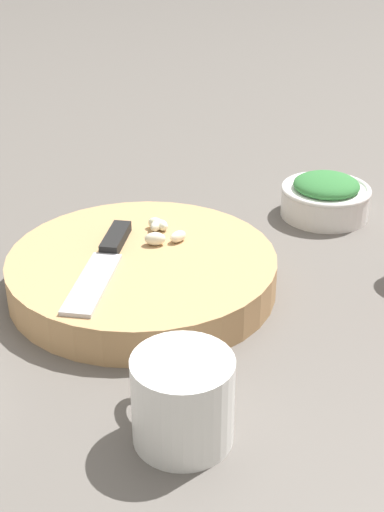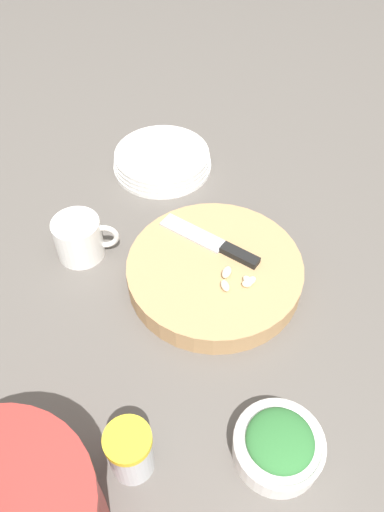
% 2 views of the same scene
% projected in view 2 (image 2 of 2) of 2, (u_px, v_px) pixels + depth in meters
% --- Properties ---
extents(ground_plane, '(5.00, 5.00, 0.00)m').
position_uv_depth(ground_plane, '(171.00, 288.00, 0.91)').
color(ground_plane, '#56514C').
extents(cutting_board, '(0.32, 0.32, 0.04)m').
position_uv_depth(cutting_board, '(214.00, 272.00, 0.91)').
color(cutting_board, tan).
rests_on(cutting_board, ground_plane).
extents(chef_knife, '(0.18, 0.14, 0.01)m').
position_uv_depth(chef_knife, '(215.00, 244.00, 0.92)').
color(chef_knife, black).
rests_on(chef_knife, cutting_board).
extents(garlic_cloves, '(0.06, 0.06, 0.02)m').
position_uv_depth(garlic_cloves, '(237.00, 280.00, 0.86)').
color(garlic_cloves, '#E8ECC2').
rests_on(garlic_cloves, cutting_board).
extents(herb_bowl, '(0.13, 0.13, 0.06)m').
position_uv_depth(herb_bowl, '(278.00, 445.00, 0.70)').
color(herb_bowl, silver).
rests_on(herb_bowl, ground_plane).
extents(spice_jar, '(0.06, 0.06, 0.09)m').
position_uv_depth(spice_jar, '(130.00, 451.00, 0.67)').
color(spice_jar, silver).
rests_on(spice_jar, ground_plane).
extents(coffee_mug, '(0.09, 0.12, 0.08)m').
position_uv_depth(coffee_mug, '(80.00, 238.00, 0.94)').
color(coffee_mug, silver).
rests_on(coffee_mug, ground_plane).
extents(plate_stack, '(0.22, 0.22, 0.04)m').
position_uv_depth(plate_stack, '(162.00, 160.00, 1.13)').
color(plate_stack, silver).
rests_on(plate_stack, ground_plane).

